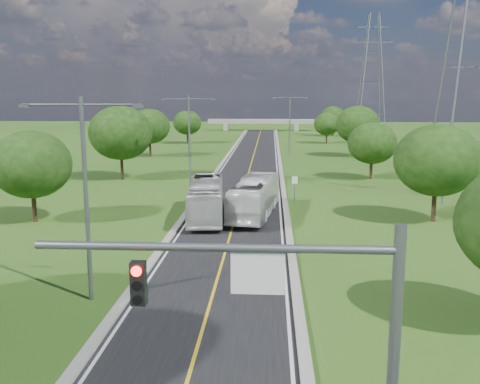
# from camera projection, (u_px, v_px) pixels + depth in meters

# --- Properties ---
(ground) EXTENTS (260.00, 260.00, 0.00)m
(ground) POSITION_uv_depth(u_px,v_px,m) (250.00, 169.00, 73.46)
(ground) COLOR #284E16
(ground) RESTS_ON ground
(road) EXTENTS (8.00, 150.00, 0.06)m
(road) POSITION_uv_depth(u_px,v_px,m) (251.00, 163.00, 79.34)
(road) COLOR black
(road) RESTS_ON ground
(curb_left) EXTENTS (0.50, 150.00, 0.22)m
(curb_left) POSITION_uv_depth(u_px,v_px,m) (223.00, 162.00, 79.57)
(curb_left) COLOR gray
(curb_left) RESTS_ON ground
(curb_right) EXTENTS (0.50, 150.00, 0.22)m
(curb_right) POSITION_uv_depth(u_px,v_px,m) (280.00, 163.00, 79.09)
(curb_right) COLOR gray
(curb_right) RESTS_ON ground
(signal_mast) EXTENTS (8.54, 0.33, 7.20)m
(signal_mast) POSITION_uv_depth(u_px,v_px,m) (304.00, 319.00, 12.46)
(signal_mast) COLOR slate
(signal_mast) RESTS_ON ground
(speed_limit_sign) EXTENTS (0.55, 0.09, 2.40)m
(speed_limit_sign) POSITION_uv_depth(u_px,v_px,m) (295.00, 184.00, 51.25)
(speed_limit_sign) COLOR slate
(speed_limit_sign) RESTS_ON ground
(overpass) EXTENTS (30.00, 3.00, 3.20)m
(overpass) POSITION_uv_depth(u_px,v_px,m) (261.00, 122.00, 151.59)
(overpass) COLOR gray
(overpass) RESTS_ON ground
(streetlight_near_left) EXTENTS (5.90, 0.25, 10.00)m
(streetlight_near_left) POSITION_uv_depth(u_px,v_px,m) (85.00, 182.00, 25.59)
(streetlight_near_left) COLOR slate
(streetlight_near_left) RESTS_ON ground
(streetlight_mid_left) EXTENTS (5.90, 0.25, 10.00)m
(streetlight_mid_left) POSITION_uv_depth(u_px,v_px,m) (189.00, 133.00, 58.00)
(streetlight_mid_left) COLOR slate
(streetlight_mid_left) RESTS_ON ground
(streetlight_far_right) EXTENTS (5.90, 0.25, 10.00)m
(streetlight_far_right) POSITION_uv_depth(u_px,v_px,m) (290.00, 120.00, 89.73)
(streetlight_far_right) COLOR slate
(streetlight_far_right) RESTS_ON ground
(power_tower_near) EXTENTS (9.00, 6.40, 28.00)m
(power_tower_near) POSITION_uv_depth(u_px,v_px,m) (476.00, 52.00, 50.05)
(power_tower_near) COLOR slate
(power_tower_near) RESTS_ON ground
(power_tower_far) EXTENTS (9.00, 6.40, 28.00)m
(power_tower_far) POSITION_uv_depth(u_px,v_px,m) (372.00, 77.00, 123.48)
(power_tower_far) COLOR slate
(power_tower_far) RESTS_ON ground
(tree_lb) EXTENTS (6.30, 6.30, 7.33)m
(tree_lb) POSITION_uv_depth(u_px,v_px,m) (31.00, 164.00, 42.10)
(tree_lb) COLOR black
(tree_lb) RESTS_ON ground
(tree_lc) EXTENTS (7.56, 7.56, 8.79)m
(tree_lc) POSITION_uv_depth(u_px,v_px,m) (121.00, 133.00, 63.49)
(tree_lc) COLOR black
(tree_lc) RESTS_ON ground
(tree_ld) EXTENTS (6.72, 6.72, 7.82)m
(tree_ld) POSITION_uv_depth(u_px,v_px,m) (149.00, 126.00, 87.28)
(tree_ld) COLOR black
(tree_ld) RESTS_ON ground
(tree_le) EXTENTS (5.88, 5.88, 6.84)m
(tree_le) POSITION_uv_depth(u_px,v_px,m) (187.00, 123.00, 110.82)
(tree_le) COLOR black
(tree_le) RESTS_ON ground
(tree_rb) EXTENTS (6.72, 6.72, 7.82)m
(tree_rb) POSITION_uv_depth(u_px,v_px,m) (437.00, 160.00, 42.19)
(tree_rb) COLOR black
(tree_rb) RESTS_ON ground
(tree_rc) EXTENTS (5.88, 5.88, 6.84)m
(tree_rc) POSITION_uv_depth(u_px,v_px,m) (372.00, 143.00, 63.97)
(tree_rc) COLOR black
(tree_rc) RESTS_ON ground
(tree_rd) EXTENTS (7.14, 7.14, 8.30)m
(tree_rd) POSITION_uv_depth(u_px,v_px,m) (358.00, 124.00, 87.26)
(tree_rd) COLOR black
(tree_rd) RESTS_ON ground
(tree_re) EXTENTS (5.46, 5.46, 6.35)m
(tree_re) POSITION_uv_depth(u_px,v_px,m) (327.00, 124.00, 111.19)
(tree_re) COLOR black
(tree_re) RESTS_ON ground
(tree_rf) EXTENTS (6.30, 6.30, 7.33)m
(tree_rf) POSITION_uv_depth(u_px,v_px,m) (333.00, 117.00, 130.53)
(tree_rf) COLOR black
(tree_rf) RESTS_ON ground
(bus_outbound) EXTENTS (4.22, 11.74, 3.20)m
(bus_outbound) POSITION_uv_depth(u_px,v_px,m) (255.00, 197.00, 44.52)
(bus_outbound) COLOR silver
(bus_outbound) RESTS_ON road
(bus_inbound) EXTENTS (3.67, 11.54, 3.16)m
(bus_inbound) POSITION_uv_depth(u_px,v_px,m) (206.00, 199.00, 43.89)
(bus_inbound) COLOR beige
(bus_inbound) RESTS_ON road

